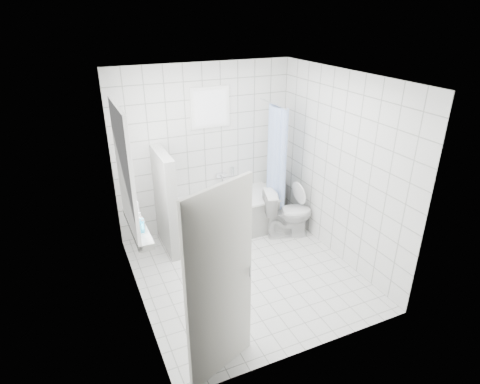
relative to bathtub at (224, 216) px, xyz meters
name	(u,v)px	position (x,y,z in m)	size (l,w,h in m)	color
ground	(245,272)	(-0.15, -1.12, -0.29)	(3.00, 3.00, 0.00)	white
ceiling	(247,77)	(-0.15, -1.12, 2.31)	(3.00, 3.00, 0.00)	white
wall_back	(205,150)	(-0.15, 0.38, 1.01)	(2.80, 0.02, 2.60)	white
wall_front	(315,246)	(-0.15, -2.62, 1.01)	(2.80, 0.02, 2.60)	white
wall_left	(131,207)	(-1.55, -1.12, 1.01)	(0.02, 3.00, 2.60)	white
wall_right	(339,168)	(1.25, -1.12, 1.01)	(0.02, 3.00, 2.60)	white
window_left	(127,171)	(-1.51, -0.82, 1.31)	(0.01, 0.90, 1.40)	white
window_back	(211,108)	(-0.05, 0.33, 1.66)	(0.50, 0.01, 0.50)	white
window_sill	(138,227)	(-1.46, -0.82, 0.57)	(0.18, 1.02, 0.08)	white
door	(220,286)	(-1.03, -2.45, 0.71)	(0.04, 0.80, 2.00)	silver
bathtub	(224,216)	(0.00, 0.00, 0.00)	(1.72, 0.77, 0.58)	white
partition_wall	(166,202)	(-0.92, -0.05, 0.46)	(0.15, 0.85, 1.50)	white
tiled_ledge	(272,199)	(1.00, 0.25, -0.02)	(0.40, 0.24, 0.55)	white
toilet	(288,213)	(0.88, -0.47, 0.09)	(0.42, 0.75, 0.76)	white
curtain_rod	(273,104)	(0.80, -0.02, 1.71)	(0.02, 0.02, 0.80)	silver
shower_curtain	(275,164)	(0.80, -0.16, 0.81)	(0.14, 0.48, 1.78)	#4F7EE8
tub_faucet	(221,175)	(0.10, 0.33, 0.56)	(0.18, 0.06, 0.06)	silver
sill_bottles	(136,213)	(-1.45, -0.77, 0.73)	(0.20, 0.57, 0.32)	silver
ledge_bottles	(276,179)	(1.02, 0.20, 0.38)	(0.19, 0.16, 0.27)	gold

